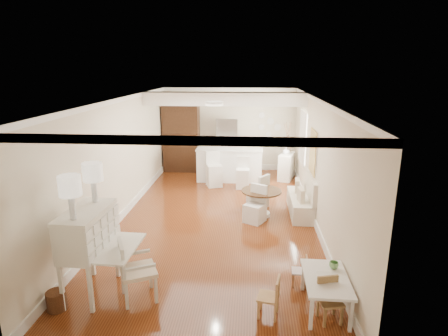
# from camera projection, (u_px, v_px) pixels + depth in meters

# --- Properties ---
(room) EXTENTS (9.00, 9.04, 2.82)m
(room) POSITION_uv_depth(u_px,v_px,m) (220.00, 134.00, 8.65)
(room) COLOR brown
(room) RESTS_ON ground
(secretary_bureau) EXTENTS (1.13, 1.15, 1.40)m
(secretary_bureau) POSITION_uv_depth(u_px,v_px,m) (89.00, 252.00, 5.80)
(secretary_bureau) COLOR white
(secretary_bureau) RESTS_ON ground
(gustavian_armchair) EXTENTS (0.75, 0.75, 0.98)m
(gustavian_armchair) POSITION_uv_depth(u_px,v_px,m) (138.00, 270.00, 5.70)
(gustavian_armchair) COLOR beige
(gustavian_armchair) RESTS_ON ground
(wicker_basket) EXTENTS (0.38, 0.38, 0.29)m
(wicker_basket) POSITION_uv_depth(u_px,v_px,m) (57.00, 300.00, 5.52)
(wicker_basket) COLOR #57311B
(wicker_basket) RESTS_ON ground
(kids_table) EXTENTS (0.64, 1.06, 0.53)m
(kids_table) POSITION_uv_depth(u_px,v_px,m) (325.00, 293.00, 5.49)
(kids_table) COLOR silver
(kids_table) RESTS_ON ground
(kids_chair_a) EXTENTS (0.35, 0.35, 0.62)m
(kids_chair_a) POSITION_uv_depth(u_px,v_px,m) (268.00, 296.00, 5.33)
(kids_chair_a) COLOR tan
(kids_chair_a) RESTS_ON ground
(kids_chair_b) EXTENTS (0.26, 0.26, 0.51)m
(kids_chair_b) POSITION_uv_depth(u_px,v_px,m) (299.00, 271.00, 6.11)
(kids_chair_b) COLOR #986A45
(kids_chair_b) RESTS_ON ground
(kids_chair_c) EXTENTS (0.37, 0.37, 0.64)m
(kids_chair_c) POSITION_uv_depth(u_px,v_px,m) (330.00, 301.00, 5.22)
(kids_chair_c) COLOR #9B7546
(kids_chair_c) RESTS_ON ground
(banquette) EXTENTS (0.52, 1.60, 0.98)m
(banquette) POSITION_uv_depth(u_px,v_px,m) (301.00, 194.00, 9.06)
(banquette) COLOR silver
(banquette) RESTS_ON ground
(dining_table) EXTENTS (1.16, 1.16, 0.65)m
(dining_table) POSITION_uv_depth(u_px,v_px,m) (261.00, 203.00, 8.95)
(dining_table) COLOR #4B2E18
(dining_table) RESTS_ON ground
(slip_chair_near) EXTENTS (0.57, 0.57, 0.86)m
(slip_chair_near) POSITION_uv_depth(u_px,v_px,m) (255.00, 204.00, 8.57)
(slip_chair_near) COLOR white
(slip_chair_near) RESTS_ON ground
(slip_chair_far) EXTENTS (0.59, 0.59, 0.87)m
(slip_chair_far) POSITION_uv_depth(u_px,v_px,m) (258.00, 191.00, 9.49)
(slip_chair_far) COLOR silver
(slip_chair_far) RESTS_ON ground
(breakfast_counter) EXTENTS (2.05, 0.65, 1.03)m
(breakfast_counter) POSITION_uv_depth(u_px,v_px,m) (229.00, 165.00, 11.70)
(breakfast_counter) COLOR white
(breakfast_counter) RESTS_ON ground
(bar_stool_left) EXTENTS (0.53, 0.53, 1.04)m
(bar_stool_left) POSITION_uv_depth(u_px,v_px,m) (214.00, 169.00, 11.14)
(bar_stool_left) COLOR white
(bar_stool_left) RESTS_ON ground
(bar_stool_right) EXTENTS (0.38, 0.38, 0.93)m
(bar_stool_right) POSITION_uv_depth(u_px,v_px,m) (243.00, 173.00, 10.96)
(bar_stool_right) COLOR white
(bar_stool_right) RESTS_ON ground
(pantry_cabinet) EXTENTS (1.20, 0.60, 2.30)m
(pantry_cabinet) POSITION_uv_depth(u_px,v_px,m) (182.00, 138.00, 12.69)
(pantry_cabinet) COLOR #381E11
(pantry_cabinet) RESTS_ON ground
(fridge) EXTENTS (0.75, 0.65, 1.80)m
(fridge) POSITION_uv_depth(u_px,v_px,m) (237.00, 146.00, 12.59)
(fridge) COLOR silver
(fridge) RESTS_ON ground
(sideboard) EXTENTS (0.61, 0.94, 0.82)m
(sideboard) POSITION_uv_depth(u_px,v_px,m) (286.00, 166.00, 11.90)
(sideboard) COLOR white
(sideboard) RESTS_ON ground
(pencil_cup) EXTENTS (0.17, 0.17, 0.11)m
(pencil_cup) POSITION_uv_depth(u_px,v_px,m) (334.00, 265.00, 5.65)
(pencil_cup) COLOR #6DA962
(pencil_cup) RESTS_ON kids_table
(branch_vase) EXTENTS (0.22, 0.22, 0.22)m
(branch_vase) POSITION_uv_depth(u_px,v_px,m) (286.00, 151.00, 11.73)
(branch_vase) COLOR white
(branch_vase) RESTS_ON sideboard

